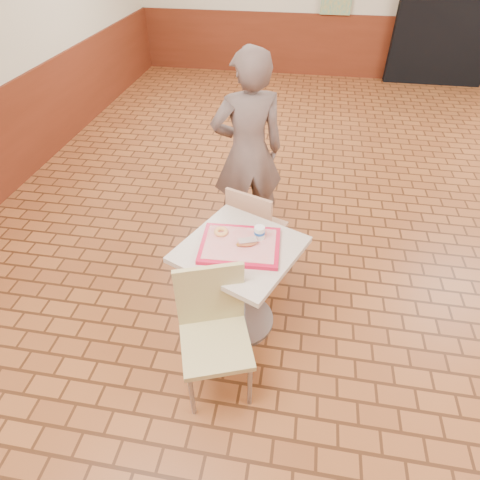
% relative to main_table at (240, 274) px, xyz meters
% --- Properties ---
extents(room_shell, '(8.01, 10.01, 3.01)m').
position_rel_main_table_xyz_m(room_shell, '(1.22, 0.89, 1.01)').
color(room_shell, brown).
rests_on(room_shell, ground).
extents(wainscot_band, '(8.00, 10.00, 1.00)m').
position_rel_main_table_xyz_m(wainscot_band, '(1.22, 0.89, 0.01)').
color(wainscot_band, '#592111').
rests_on(wainscot_band, ground).
extents(corridor_doorway, '(1.60, 0.22, 2.20)m').
position_rel_main_table_xyz_m(corridor_doorway, '(2.42, 5.77, 0.61)').
color(corridor_doorway, black).
rests_on(corridor_doorway, ground).
extents(main_table, '(0.69, 0.69, 0.73)m').
position_rel_main_table_xyz_m(main_table, '(0.00, 0.00, 0.00)').
color(main_table, '#C0AC9A').
rests_on(main_table, ground).
extents(chair_main_front, '(0.52, 0.52, 0.88)m').
position_rel_main_table_xyz_m(chair_main_front, '(-0.08, -0.47, -0.00)').
color(chair_main_front, tan).
rests_on(chair_main_front, ground).
extents(chair_main_back, '(0.48, 0.48, 0.82)m').
position_rel_main_table_xyz_m(chair_main_back, '(0.02, 0.58, -0.04)').
color(chair_main_back, tan).
rests_on(chair_main_back, ground).
extents(customer, '(0.72, 0.60, 1.68)m').
position_rel_main_table_xyz_m(customer, '(-0.12, 1.07, 0.35)').
color(customer, brown).
rests_on(customer, ground).
extents(serving_tray, '(0.50, 0.39, 0.03)m').
position_rel_main_table_xyz_m(serving_tray, '(0.00, -0.00, 0.25)').
color(serving_tray, red).
rests_on(serving_tray, main_table).
extents(ring_donut, '(0.12, 0.12, 0.03)m').
position_rel_main_table_xyz_m(ring_donut, '(-0.14, 0.08, 0.29)').
color(ring_donut, '#F4A659').
rests_on(ring_donut, serving_tray).
extents(long_john_donut, '(0.15, 0.11, 0.04)m').
position_rel_main_table_xyz_m(long_john_donut, '(0.05, -0.00, 0.29)').
color(long_john_donut, '#C26638').
rests_on(long_john_donut, serving_tray).
extents(paper_cup, '(0.07, 0.07, 0.09)m').
position_rel_main_table_xyz_m(paper_cup, '(0.11, 0.08, 0.32)').
color(paper_cup, white).
rests_on(paper_cup, serving_tray).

